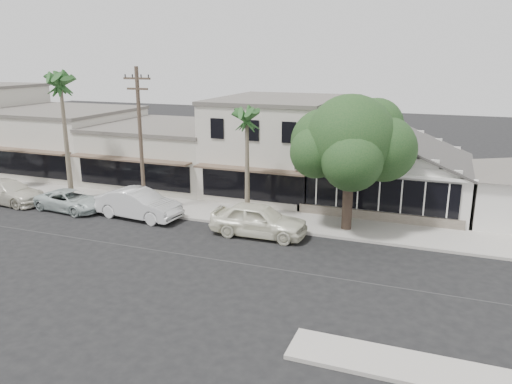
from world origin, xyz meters
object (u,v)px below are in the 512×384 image
at_px(car_2, 70,201).
at_px(shade_tree, 350,142).
at_px(utility_pole, 140,138).
at_px(car_0, 259,220).
at_px(car_1, 139,204).
at_px(car_3, 8,192).

xyz_separation_m(car_2, shade_tree, (17.21, 2.65, 4.39)).
distance_m(utility_pole, car_2, 6.41).
relative_size(car_0, car_1, 0.99).
height_order(car_1, car_2, car_1).
xyz_separation_m(car_3, shade_tree, (22.21, 2.79, 4.27)).
relative_size(car_3, shade_tree, 0.70).
bearing_deg(car_2, shade_tree, -75.77).
bearing_deg(shade_tree, car_3, -172.83).
height_order(car_2, shade_tree, shade_tree).
bearing_deg(car_0, car_3, 89.57).
bearing_deg(shade_tree, car_1, -168.84).
height_order(car_0, car_1, car_0).
height_order(car_1, shade_tree, shade_tree).
height_order(car_3, shade_tree, shade_tree).
distance_m(utility_pole, car_0, 9.13).
distance_m(car_0, car_2, 12.91).
distance_m(utility_pole, car_3, 10.63).
height_order(car_0, car_3, car_0).
xyz_separation_m(utility_pole, car_2, (-4.74, -1.23, -4.14)).
distance_m(car_0, car_3, 17.91).
distance_m(car_1, car_3, 10.01).
bearing_deg(car_3, car_2, -86.23).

